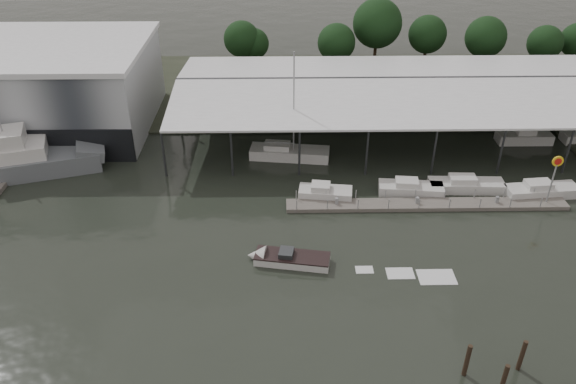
{
  "coord_description": "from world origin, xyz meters",
  "views": [
    {
      "loc": [
        0.37,
        -36.73,
        30.64
      ],
      "look_at": [
        1.15,
        8.89,
        2.5
      ],
      "focal_mm": 35.0,
      "sensor_mm": 36.0,
      "label": 1
    }
  ],
  "objects_px": {
    "grey_trawler": "(22,160)",
    "speedboat_underway": "(285,258)",
    "shell_fuel_sign": "(555,171)",
    "white_sailboat": "(288,153)"
  },
  "relations": [
    {
      "from": "shell_fuel_sign",
      "to": "white_sailboat",
      "type": "height_order",
      "value": "white_sailboat"
    },
    {
      "from": "grey_trawler",
      "to": "speedboat_underway",
      "type": "height_order",
      "value": "grey_trawler"
    },
    {
      "from": "grey_trawler",
      "to": "speedboat_underway",
      "type": "bearing_deg",
      "value": -46.39
    },
    {
      "from": "grey_trawler",
      "to": "speedboat_underway",
      "type": "distance_m",
      "value": 32.81
    },
    {
      "from": "shell_fuel_sign",
      "to": "speedboat_underway",
      "type": "relative_size",
      "value": 0.31
    },
    {
      "from": "shell_fuel_sign",
      "to": "speedboat_underway",
      "type": "bearing_deg",
      "value": -161.82
    },
    {
      "from": "grey_trawler",
      "to": "white_sailboat",
      "type": "height_order",
      "value": "white_sailboat"
    },
    {
      "from": "grey_trawler",
      "to": "white_sailboat",
      "type": "relative_size",
      "value": 1.4
    },
    {
      "from": "grey_trawler",
      "to": "speedboat_underway",
      "type": "relative_size",
      "value": 0.99
    },
    {
      "from": "shell_fuel_sign",
      "to": "grey_trawler",
      "type": "xyz_separation_m",
      "value": [
        -54.72,
        7.59,
        -2.35
      ]
    }
  ]
}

